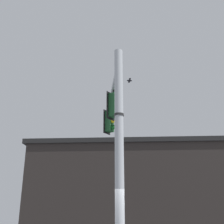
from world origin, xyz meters
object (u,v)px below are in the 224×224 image
at_px(traffic_light_nearest_pole, 114,105).
at_px(traffic_light_mid_inner, 110,121).
at_px(bird_flying, 129,81).
at_px(street_name_sign, 118,118).

bearing_deg(traffic_light_nearest_pole, traffic_light_mid_inner, -139.55).
relative_size(traffic_light_mid_inner, bird_flying, 3.22).
bearing_deg(bird_flying, street_name_sign, 26.54).
bearing_deg(traffic_light_nearest_pole, bird_flying, -160.20).
bearing_deg(traffic_light_mid_inner, traffic_light_nearest_pole, 40.45).
distance_m(traffic_light_nearest_pole, traffic_light_mid_inner, 2.31).
relative_size(traffic_light_mid_inner, street_name_sign, 1.19).
height_order(traffic_light_nearest_pole, traffic_light_mid_inner, same).
distance_m(traffic_light_mid_inner, bird_flying, 3.01).
bearing_deg(street_name_sign, traffic_light_mid_inner, -139.78).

